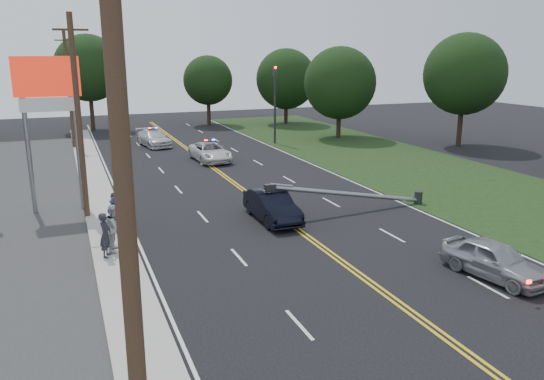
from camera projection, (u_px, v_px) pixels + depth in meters
name	position (u px, v px, depth m)	size (l,w,h in m)	color
ground	(368.00, 281.00, 19.46)	(120.00, 120.00, 0.00)	black
sidewalk	(107.00, 226.00, 25.47)	(1.80, 70.00, 0.12)	#A8A398
grass_verge	(470.00, 187.00, 33.26)	(12.00, 80.00, 0.01)	black
centerline_yellow	(270.00, 209.00, 28.47)	(0.36, 80.00, 0.00)	gold
pylon_sign	(48.00, 97.00, 26.85)	(3.20, 0.35, 8.00)	gray
traffic_signal	(275.00, 98.00, 48.38)	(0.28, 0.41, 7.05)	#2D2D30
fallen_streetlight	(357.00, 194.00, 27.93)	(9.36, 0.44, 1.91)	#2D2D30
utility_pole_near	(130.00, 268.00, 7.72)	(1.60, 0.28, 10.00)	#382619
utility_pole_mid	(79.00, 118.00, 25.74)	(1.60, 0.28, 10.00)	#382619
utility_pole_far	(69.00, 90.00, 45.55)	(1.60, 0.28, 10.00)	#382619
tree_6	(88.00, 68.00, 56.25)	(7.07, 7.07, 10.16)	black
tree_7	(208.00, 80.00, 61.02)	(5.65, 5.65, 7.94)	black
tree_8	(286.00, 79.00, 62.08)	(7.04, 7.04, 8.74)	black
tree_9	(340.00, 83.00, 51.46)	(7.00, 7.00, 8.84)	black
tree_13	(464.00, 74.00, 46.39)	(7.11, 7.11, 9.92)	black
crashed_sedan	(272.00, 206.00, 26.41)	(1.59, 4.55, 1.50)	black
waiting_sedan	(495.00, 260.00, 19.66)	(1.65, 4.11, 1.40)	#929599
emergency_a	(210.00, 152.00, 41.10)	(2.34, 5.08, 1.41)	silver
emergency_b	(154.00, 138.00, 47.70)	(2.03, 5.00, 1.45)	silver
bystander_a	(105.00, 235.00, 21.30)	(0.67, 0.44, 1.85)	#25252C
bystander_b	(115.00, 228.00, 22.00)	(0.96, 0.75, 1.98)	#A6A5AA
bystander_c	(117.00, 214.00, 24.32)	(1.09, 0.63, 1.69)	#18193C
bystander_d	(114.00, 210.00, 24.95)	(0.99, 0.41, 1.69)	#5E544B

